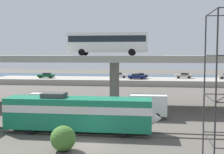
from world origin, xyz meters
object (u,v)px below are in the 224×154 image
at_px(service_truck_west, 142,105).
at_px(parked_car_0, 119,75).
at_px(train_locomotive, 85,112).
at_px(parked_car_2, 184,75).
at_px(parked_car_4, 46,75).
at_px(service_truck_east, 43,103).
at_px(parked_car_1, 136,76).
at_px(transit_bus_on_overpass, 108,42).
at_px(parked_car_5, 140,76).

height_order(service_truck_west, parked_car_0, service_truck_west).
height_order(train_locomotive, parked_car_2, train_locomotive).
xyz_separation_m(service_truck_west, parked_car_4, (-27.83, 41.61, 0.64)).
relative_size(service_truck_east, parked_car_1, 1.49).
xyz_separation_m(parked_car_0, parked_car_1, (5.10, -3.97, -0.00)).
distance_m(train_locomotive, service_truck_east, 10.98).
relative_size(parked_car_1, parked_car_2, 0.99).
relative_size(service_truck_west, parked_car_4, 1.50).
distance_m(transit_bus_on_overpass, parked_car_4, 42.33).
height_order(transit_bus_on_overpass, service_truck_west, transit_bus_on_overpass).
bearing_deg(transit_bus_on_overpass, parked_car_2, -111.87).
height_order(parked_car_0, parked_car_1, same).
bearing_deg(parked_car_2, parked_car_1, 20.42).
bearing_deg(train_locomotive, parked_car_2, 73.42).
distance_m(train_locomotive, service_truck_west, 9.76).
height_order(transit_bus_on_overpass, parked_car_2, transit_bus_on_overpass).
bearing_deg(service_truck_west, train_locomotive, 54.69).
distance_m(service_truck_west, parked_car_1, 41.14).
distance_m(parked_car_1, parked_car_4, 25.28).
bearing_deg(service_truck_east, parked_car_0, -97.00).
distance_m(train_locomotive, parked_car_2, 56.16).
xyz_separation_m(train_locomotive, transit_bus_on_overpass, (0.25, 14.52, 7.87)).
xyz_separation_m(transit_bus_on_overpass, service_truck_west, (5.38, -6.57, -8.43)).
bearing_deg(parked_car_5, parked_car_4, 4.56).
bearing_deg(service_truck_east, parked_car_2, -117.21).
bearing_deg(transit_bus_on_overpass, parked_car_1, -94.67).
bearing_deg(parked_car_5, parked_car_2, -169.76).
bearing_deg(transit_bus_on_overpass, service_truck_west, 129.28).
relative_size(service_truck_east, parked_car_4, 1.50).
relative_size(service_truck_east, parked_car_2, 1.48).
height_order(parked_car_1, parked_car_4, same).
bearing_deg(parked_car_5, service_truck_east, 75.30).
height_order(service_truck_west, parked_car_1, service_truck_west).
xyz_separation_m(train_locomotive, service_truck_east, (-7.56, 7.95, -0.56)).
height_order(train_locomotive, parked_car_1, train_locomotive).
xyz_separation_m(parked_car_1, parked_car_5, (0.83, 2.63, 0.00)).
height_order(service_truck_west, service_truck_east, same).
xyz_separation_m(service_truck_west, parked_car_5, (-1.72, 43.69, 0.64)).
bearing_deg(transit_bus_on_overpass, train_locomotive, 89.00).
bearing_deg(parked_car_1, transit_bus_on_overpass, -94.67).
relative_size(parked_car_0, parked_car_1, 1.02).
relative_size(train_locomotive, parked_car_1, 3.57).
relative_size(transit_bus_on_overpass, parked_car_0, 2.58).
relative_size(train_locomotive, parked_car_4, 3.59).
height_order(service_truck_east, parked_car_2, service_truck_east).
height_order(parked_car_0, parked_car_5, same).
height_order(parked_car_2, parked_car_5, same).
bearing_deg(service_truck_west, parked_car_4, -56.23).
relative_size(transit_bus_on_overpass, parked_car_5, 2.73).
xyz_separation_m(transit_bus_on_overpass, parked_car_5, (3.65, 37.11, -7.78)).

